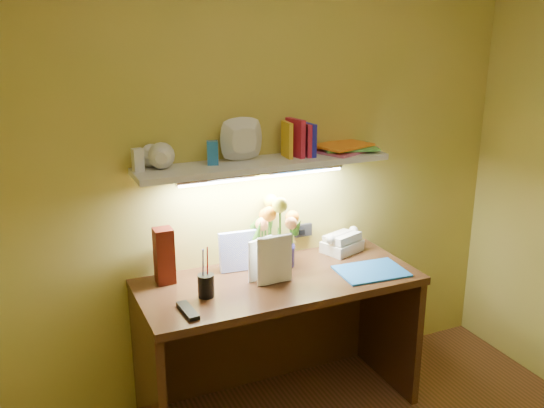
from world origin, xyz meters
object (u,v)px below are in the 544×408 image
Objects in this scene: flower_bouquet at (275,232)px; whisky_bottle at (165,254)px; desk at (279,345)px; telephone at (342,241)px; desk_clock at (353,241)px.

whisky_bottle is (-0.57, 0.06, -0.05)m from flower_bouquet.
desk is 0.59m from flower_bouquet.
flower_bouquet is 1.41× the size of whisky_bottle.
telephone reaches higher than desk.
flower_bouquet is at bearing 162.30° from telephone.
desk is 0.73m from desk_clock.
desk_clock is (0.09, 0.03, -0.03)m from telephone.
desk is 19.60× the size of desk_clock.
desk is at bearing -24.92° from whisky_bottle.
telephone is (0.41, 0.01, -0.12)m from flower_bouquet.
flower_bouquet reaches higher than telephone.
whisky_bottle reaches higher than desk_clock.
desk is 0.76m from whisky_bottle.
telephone is at bearing 175.19° from desk_clock.
telephone is at bearing -2.91° from whisky_bottle.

